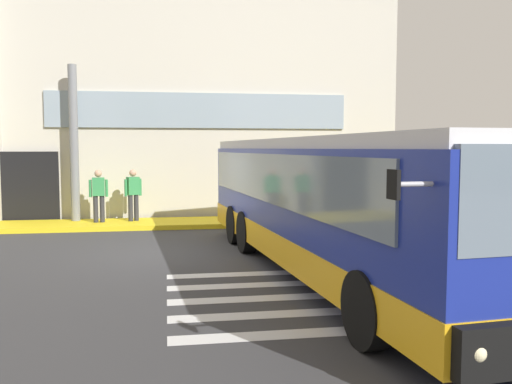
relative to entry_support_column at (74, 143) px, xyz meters
name	(u,v)px	position (x,y,z in m)	size (l,w,h in m)	color
ground_plane	(175,254)	(3.11, -5.40, -2.68)	(80.00, 90.00, 0.02)	#353538
bay_paint_stripes	(299,297)	(5.11, -9.60, -2.66)	(4.40, 3.96, 0.01)	silver
terminal_building	(154,111)	(2.45, 6.11, 1.46)	(18.04, 13.80, 8.27)	beige
boarding_curb	(173,223)	(3.11, -0.60, -2.59)	(20.24, 2.00, 0.15)	yellow
entry_support_column	(74,143)	(0.00, 0.00, 0.00)	(0.28, 0.28, 5.03)	slate
bus_main_foreground	(334,207)	(6.21, -8.05, -1.33)	(3.59, 11.92, 2.70)	navy
passenger_near_column	(99,193)	(0.80, -0.56, -1.59)	(0.59, 0.26, 1.68)	#2D2D33
passenger_by_doorway	(133,192)	(1.86, -0.37, -1.59)	(0.53, 0.37, 1.68)	#2D2D33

